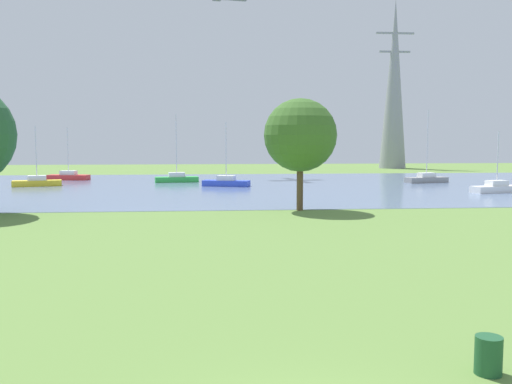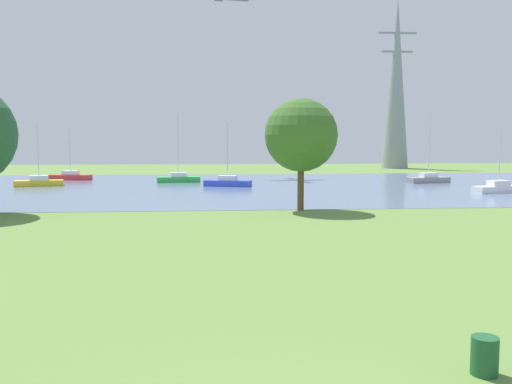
{
  "view_description": "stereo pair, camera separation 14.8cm",
  "coord_description": "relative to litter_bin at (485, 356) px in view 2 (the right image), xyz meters",
  "views": [
    {
      "loc": [
        -1.66,
        -8.36,
        4.87
      ],
      "look_at": [
        0.83,
        20.09,
        2.2
      ],
      "focal_mm": 39.82,
      "sensor_mm": 36.0,
      "label": 1
    },
    {
      "loc": [
        -1.51,
        -8.37,
        4.87
      ],
      "look_at": [
        0.83,
        20.09,
        2.2
      ],
      "focal_mm": 39.82,
      "sensor_mm": 36.0,
      "label": 2
    }
  ],
  "objects": [
    {
      "name": "ground_plane",
      "position": [
        -4.14,
        19.43,
        -0.4
      ],
      "size": [
        160.0,
        160.0,
        0.0
      ],
      "primitive_type": "plane",
      "color": "olive"
    },
    {
      "name": "litter_bin",
      "position": [
        0.0,
        0.0,
        0.0
      ],
      "size": [
        0.56,
        0.56,
        0.8
      ],
      "primitive_type": "cylinder",
      "color": "#1E512D",
      "rests_on": "ground"
    },
    {
      "name": "water_surface",
      "position": [
        -4.14,
        47.43,
        -0.39
      ],
      "size": [
        140.0,
        40.0,
        0.02
      ],
      "primitive_type": "cube",
      "color": "slate",
      "rests_on": "ground"
    },
    {
      "name": "sailboat_yellow",
      "position": [
        -23.24,
        49.16,
        0.05
      ],
      "size": [
        5.02,
        2.62,
        6.18
      ],
      "color": "yellow",
      "rests_on": "water_surface"
    },
    {
      "name": "sailboat_gray",
      "position": [
        18.66,
        50.3,
        0.08
      ],
      "size": [
        5.02,
        2.57,
        8.05
      ],
      "color": "gray",
      "rests_on": "water_surface"
    },
    {
      "name": "sailboat_blue",
      "position": [
        -3.79,
        47.4,
        0.06
      ],
      "size": [
        5.03,
        2.95,
        6.55
      ],
      "color": "blue",
      "rests_on": "water_surface"
    },
    {
      "name": "sailboat_green",
      "position": [
        -9.16,
        53.39,
        0.07
      ],
      "size": [
        4.96,
        2.16,
        7.67
      ],
      "color": "green",
      "rests_on": "water_surface"
    },
    {
      "name": "sailboat_red",
      "position": [
        -22.17,
        58.12,
        0.05
      ],
      "size": [
        4.98,
        2.27,
        6.25
      ],
      "color": "red",
      "rests_on": "water_surface"
    },
    {
      "name": "sailboat_white",
      "position": [
        20.48,
        38.33,
        0.05
      ],
      "size": [
        5.02,
        2.6,
        5.56
      ],
      "color": "white",
      "rests_on": "water_surface"
    },
    {
      "name": "tree_east_near",
      "position": [
        0.55,
        27.23,
        4.72
      ],
      "size": [
        4.96,
        4.96,
        7.61
      ],
      "color": "brown",
      "rests_on": "ground"
    },
    {
      "name": "electricity_pylon",
      "position": [
        25.3,
        81.94,
        13.49
      ],
      "size": [
        6.4,
        4.4,
        27.76
      ],
      "color": "gray",
      "rests_on": "ground"
    }
  ]
}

